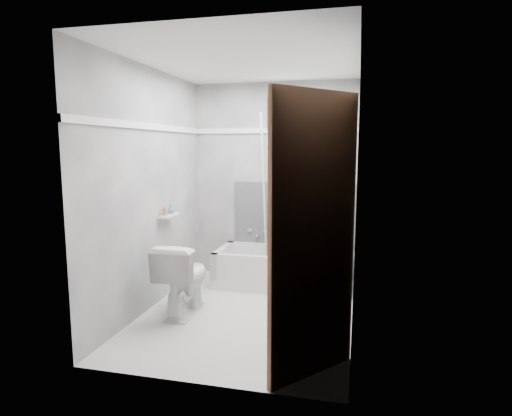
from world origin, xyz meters
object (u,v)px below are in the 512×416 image
(soap_bottle_b, at_px, (171,209))
(door, at_px, (350,250))
(office_chair, at_px, (294,236))
(bathtub, at_px, (281,268))
(toilet, at_px, (183,278))
(soap_bottle_a, at_px, (165,210))

(soap_bottle_b, bearing_deg, door, -39.92)
(office_chair, distance_m, door, 2.39)
(office_chair, distance_m, soap_bottle_b, 1.46)
(bathtub, bearing_deg, door, -69.61)
(toilet, xyz_separation_m, door, (1.60, -1.16, 0.65))
(toilet, height_order, soap_bottle_a, soap_bottle_a)
(office_chair, relative_size, door, 0.47)
(door, bearing_deg, bathtub, 110.39)
(office_chair, relative_size, toilet, 1.32)
(office_chair, bearing_deg, bathtub, -173.90)
(door, distance_m, soap_bottle_b, 2.50)
(bathtub, distance_m, soap_bottle_a, 1.53)
(soap_bottle_a, bearing_deg, toilet, -43.59)
(bathtub, height_order, toilet, toilet)
(office_chair, height_order, toilet, office_chair)
(bathtub, xyz_separation_m, soap_bottle_b, (-1.10, -0.60, 0.75))
(bathtub, xyz_separation_m, office_chair, (0.15, 0.05, 0.38))
(bathtub, distance_m, office_chair, 0.42)
(office_chair, distance_m, toilet, 1.46)
(office_chair, height_order, soap_bottle_b, office_chair)
(soap_bottle_a, bearing_deg, bathtub, 34.08)
(toilet, relative_size, door, 0.36)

